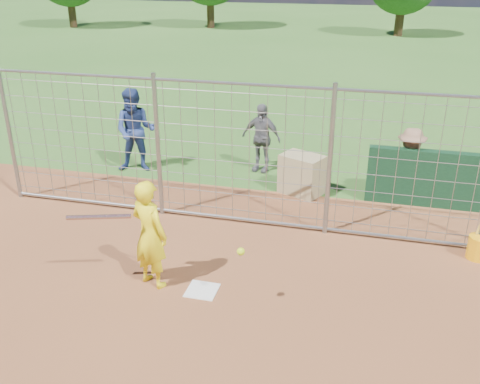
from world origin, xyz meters
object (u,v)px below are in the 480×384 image
(batter, at_px, (150,234))
(bucket_with_bats, at_px, (479,244))
(bystander_a, at_px, (135,131))
(bystander_b, at_px, (261,138))
(bystander_c, at_px, (409,165))
(equipment_bin, at_px, (302,174))

(batter, xyz_separation_m, bucket_with_bats, (4.67, 1.94, -0.56))
(batter, distance_m, bystander_a, 4.61)
(bystander_a, xyz_separation_m, bystander_b, (2.64, 0.68, -0.16))
(bystander_b, bearing_deg, bystander_a, -154.36)
(bystander_a, bearing_deg, bystander_c, -14.18)
(bystander_c, relative_size, bucket_with_bats, 1.50)
(bystander_b, xyz_separation_m, equipment_bin, (1.06, -1.02, -0.36))
(equipment_bin, bearing_deg, bystander_c, 28.43)
(bystander_a, relative_size, bucket_with_bats, 1.89)
(batter, bearing_deg, bystander_c, -111.02)
(batter, height_order, bystander_c, batter)
(bystander_a, relative_size, equipment_bin, 2.29)
(bystander_c, xyz_separation_m, equipment_bin, (-2.01, -0.17, -0.33))
(bystander_b, distance_m, bystander_c, 3.19)
(bucket_with_bats, bearing_deg, equipment_bin, 149.28)
(bystander_a, bearing_deg, bystander_b, 1.98)
(batter, height_order, bystander_b, batter)
(equipment_bin, height_order, bucket_with_bats, bucket_with_bats)
(bystander_a, xyz_separation_m, equipment_bin, (3.69, -0.34, -0.52))
(bystander_b, relative_size, equipment_bin, 1.90)
(bystander_a, bearing_deg, equipment_bin, -17.69)
(bystander_a, height_order, bucket_with_bats, bystander_a)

